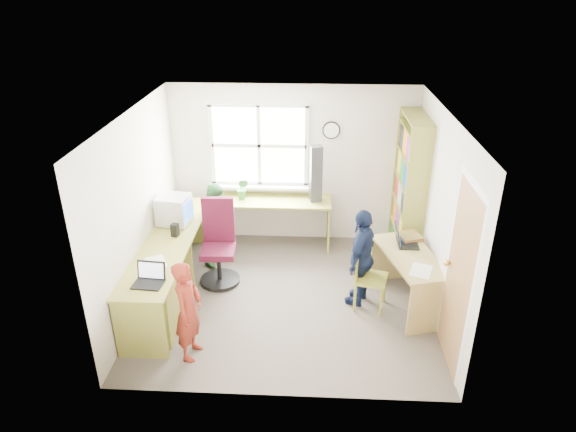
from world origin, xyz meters
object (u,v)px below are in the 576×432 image
object	(u,v)px
right_desk	(409,269)
person_navy	(362,257)
crt_monitor	(174,210)
laptop_left	(149,278)
l_desk	(179,276)
wooden_chair	(366,274)
laptop_right	(404,240)
potted_plant	(243,189)
cd_tower	(316,174)
bookshelf	(409,193)
swivel_chair	(219,247)
person_red	(188,311)
person_green	(219,224)

from	to	relation	value
right_desk	person_navy	size ratio (longest dim) A/B	1.04
crt_monitor	laptop_left	distance (m)	1.46
l_desk	person_navy	size ratio (longest dim) A/B	2.31
laptop_left	person_navy	distance (m)	2.53
wooden_chair	laptop_right	xyz separation A→B (m)	(0.48, 0.36, 0.29)
wooden_chair	laptop_left	bearing A→B (deg)	-148.40
right_desk	potted_plant	distance (m)	2.72
right_desk	cd_tower	size ratio (longest dim) A/B	1.58
crt_monitor	laptop_right	xyz separation A→B (m)	(2.99, -0.33, -0.19)
l_desk	right_desk	distance (m)	2.83
bookshelf	cd_tower	distance (m)	1.34
l_desk	bookshelf	bearing A→B (deg)	26.43
laptop_right	potted_plant	xyz separation A→B (m)	(-2.19, 1.19, 0.15)
bookshelf	potted_plant	bearing A→B (deg)	174.16
swivel_chair	crt_monitor	size ratio (longest dim) A/B	2.56
l_desk	person_red	bearing A→B (deg)	-69.09
potted_plant	right_desk	bearing A→B (deg)	-33.46
l_desk	laptop_left	bearing A→B (deg)	-103.51
right_desk	bookshelf	xyz separation A→B (m)	(0.14, 1.24, 0.49)
potted_plant	person_navy	world-z (taller)	person_navy
cd_tower	person_navy	world-z (taller)	cd_tower
l_desk	person_navy	distance (m)	2.25
wooden_chair	person_green	world-z (taller)	person_green
bookshelf	person_red	world-z (taller)	bookshelf
l_desk	cd_tower	world-z (taller)	cd_tower
crt_monitor	person_green	distance (m)	0.71
right_desk	crt_monitor	size ratio (longest dim) A/B	2.96
laptop_left	potted_plant	size ratio (longest dim) A/B	1.04
person_navy	bookshelf	bearing A→B (deg)	172.17
wooden_chair	potted_plant	distance (m)	2.35
wooden_chair	person_green	bearing A→B (deg)	167.09
bookshelf	swivel_chair	bearing A→B (deg)	-163.23
right_desk	person_green	xyz separation A→B (m)	(-2.53, 0.96, 0.08)
right_desk	person_green	world-z (taller)	person_green
laptop_right	person_green	size ratio (longest dim) A/B	0.30
laptop_left	person_navy	xyz separation A→B (m)	(2.37, 0.86, -0.16)
right_desk	cd_tower	world-z (taller)	cd_tower
laptop_right	person_green	world-z (taller)	person_green
potted_plant	person_green	world-z (taller)	person_green
swivel_chair	wooden_chair	bearing A→B (deg)	-18.79
right_desk	l_desk	bearing A→B (deg)	169.42
l_desk	cd_tower	size ratio (longest dim) A/B	3.51
l_desk	potted_plant	bearing A→B (deg)	71.50
right_desk	crt_monitor	distance (m)	3.14
right_desk	person_green	size ratio (longest dim) A/B	1.12
person_red	person_green	size ratio (longest dim) A/B	0.97
wooden_chair	bookshelf	bearing A→B (deg)	77.06
laptop_right	person_navy	size ratio (longest dim) A/B	0.27
laptop_right	person_red	xyz separation A→B (m)	(-2.44, -1.37, -0.18)
laptop_right	person_red	bearing A→B (deg)	120.02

